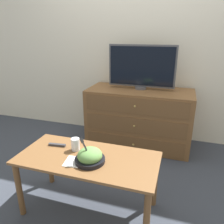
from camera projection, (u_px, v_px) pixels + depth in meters
ground_plane at (135, 133)px, 3.12m from camera, size 12.00×12.00×0.00m
wall_back at (139, 36)px, 2.69m from camera, size 12.00×0.05×2.60m
dresser at (139, 118)px, 2.70m from camera, size 1.24×0.56×0.71m
tv at (142, 67)px, 2.54m from camera, size 0.79×0.13×0.51m
coffee_table at (88, 165)px, 1.63m from camera, size 1.04×0.49×0.48m
takeout_bowl at (90, 157)px, 1.53m from camera, size 0.21×0.21×0.19m
drink_cup at (75, 145)px, 1.69m from camera, size 0.07×0.07×0.10m
napkin at (75, 162)px, 1.54m from camera, size 0.16×0.16×0.00m
remote_control at (57, 145)px, 1.76m from camera, size 0.14×0.04×0.02m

